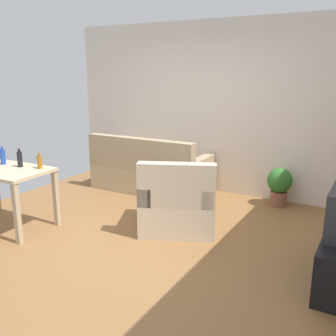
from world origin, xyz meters
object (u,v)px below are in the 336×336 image
Objects in this scene: bottle_amber at (40,162)px; desk at (3,177)px; bottle_blue at (3,157)px; armchair at (178,205)px; bottle_dark at (20,159)px; couch at (149,173)px; potted_plant at (279,184)px.

desk is at bearing -152.46° from bottle_amber.
bottle_blue reaches higher than bottle_amber.
bottle_dark is (-1.82, -0.82, 0.54)m from armchair.
bottle_amber is at bearing 79.33° from couch.
desk is 2.22m from armchair.
couch is 2.03m from bottle_amber.
bottle_blue reaches higher than desk.
potted_plant is 3.33m from bottle_amber.
desk is 0.30m from bottle_blue.
armchair is (-0.88, -1.49, -0.01)m from potted_plant.
bottle_dark is at bearing 2.62° from bottle_blue.
couch is at bearing -68.84° from armchair.
desk is 5.27× the size of bottle_dark.
bottle_dark is at bearing 44.80° from desk.
bottle_blue reaches higher than couch.
desk is (-0.79, -2.15, 0.34)m from couch.
bottle_dark reaches higher than couch.
bottle_blue is 0.99× the size of bottle_dark.
bottle_amber reaches higher than potted_plant.
bottle_dark reaches higher than desk.
desk is at bearing -139.11° from potted_plant.
bottle_blue is 1.14× the size of bottle_amber.
couch is at bearing -171.33° from potted_plant.
bottle_dark reaches higher than potted_plant.
couch is at bearing 67.68° from desk.
potted_plant is 2.47× the size of bottle_blue.
armchair is at bearing 26.05° from bottle_amber.
couch is 2.31m from desk.
desk is 0.30m from bottle_dark.
potted_plant is 3.82m from bottle_blue.
desk is at bearing -133.08° from bottle_dark.
bottle_amber is at bearing -137.18° from potted_plant.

